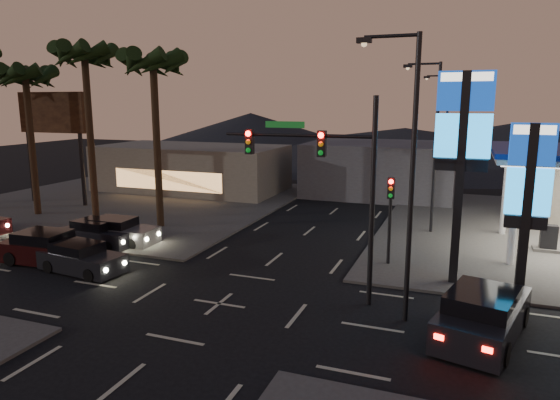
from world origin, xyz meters
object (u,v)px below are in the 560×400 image
at_px(pylon_sign_tall, 463,136).
at_px(suv_station, 483,315).
at_px(traffic_signal_mast, 328,169).
at_px(pylon_sign_short, 529,185).
at_px(car_lane_b_front, 118,232).
at_px(car_lane_a_front, 81,258).
at_px(car_lane_a_mid, 48,248).
at_px(car_lane_b_mid, 99,234).

distance_m(pylon_sign_tall, suv_station, 7.54).
bearing_deg(pylon_sign_tall, traffic_signal_mast, -143.48).
xyz_separation_m(pylon_sign_short, car_lane_b_front, (-20.17, 1.10, -3.98)).
relative_size(pylon_sign_short, traffic_signal_mast, 0.88).
xyz_separation_m(traffic_signal_mast, car_lane_a_front, (-11.48, -0.84, -4.59)).
height_order(pylon_sign_short, car_lane_a_front, pylon_sign_short).
height_order(traffic_signal_mast, car_lane_a_mid, traffic_signal_mast).
height_order(car_lane_b_front, car_lane_b_mid, car_lane_b_front).
bearing_deg(car_lane_a_front, car_lane_b_front, 108.00).
bearing_deg(pylon_sign_tall, suv_station, -77.86).
bearing_deg(car_lane_b_front, pylon_sign_short, -3.12).
relative_size(car_lane_b_mid, suv_station, 0.82).
distance_m(pylon_sign_short, suv_station, 5.70).
bearing_deg(car_lane_a_mid, car_lane_b_front, 75.88).
bearing_deg(traffic_signal_mast, car_lane_b_front, 164.39).
relative_size(pylon_sign_short, suv_station, 1.28).
relative_size(pylon_sign_tall, car_lane_a_mid, 1.83).
bearing_deg(car_lane_a_front, suv_station, -1.93).
relative_size(pylon_sign_tall, traffic_signal_mast, 1.12).
bearing_deg(car_lane_b_mid, pylon_sign_short, -1.28).
bearing_deg(suv_station, pylon_sign_tall, 102.14).
bearing_deg(suv_station, traffic_signal_mast, 166.23).
height_order(car_lane_a_mid, suv_station, suv_station).
bearing_deg(pylon_sign_tall, car_lane_a_front, -164.99).
xyz_separation_m(pylon_sign_tall, car_lane_a_mid, (-18.67, -3.88, -5.66)).
relative_size(pylon_sign_tall, car_lane_b_front, 1.99).
bearing_deg(car_lane_a_front, car_lane_a_mid, 169.08).
xyz_separation_m(pylon_sign_tall, car_lane_a_front, (-16.22, -4.35, -5.75)).
bearing_deg(pylon_sign_short, suv_station, -110.09).
bearing_deg(car_lane_b_front, traffic_signal_mast, -15.61).
bearing_deg(traffic_signal_mast, car_lane_b_mid, 167.70).
relative_size(car_lane_a_mid, car_lane_b_mid, 1.10).
bearing_deg(pylon_sign_tall, car_lane_a_mid, -168.26).
bearing_deg(car_lane_b_mid, car_lane_a_front, -60.21).
height_order(pylon_sign_short, traffic_signal_mast, traffic_signal_mast).
height_order(car_lane_b_mid, suv_station, suv_station).
height_order(pylon_sign_short, suv_station, pylon_sign_short).
bearing_deg(pylon_sign_tall, pylon_sign_short, -21.80).
height_order(traffic_signal_mast, car_lane_b_mid, traffic_signal_mast).
relative_size(car_lane_a_mid, suv_station, 0.90).
height_order(car_lane_b_front, suv_station, suv_station).
xyz_separation_m(pylon_sign_short, car_lane_a_front, (-18.72, -3.35, -4.02)).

